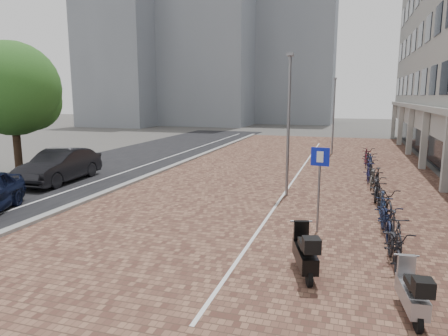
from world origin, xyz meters
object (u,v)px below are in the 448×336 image
at_px(scooter_back, 412,291).
at_px(car_dark, 60,166).
at_px(scooter_mid, 305,252).
at_px(parking_sign, 319,175).

bearing_deg(scooter_back, car_dark, 144.34).
relative_size(car_dark, scooter_mid, 2.88).
bearing_deg(scooter_mid, car_dark, 134.55).
bearing_deg(scooter_mid, parking_sign, 72.91).
bearing_deg(parking_sign, car_dark, 172.60).
height_order(scooter_mid, scooter_back, scooter_mid).
xyz_separation_m(scooter_mid, scooter_back, (2.13, -1.24, -0.05)).
relative_size(car_dark, parking_sign, 1.85).
height_order(scooter_back, parking_sign, parking_sign).
height_order(car_dark, parking_sign, parking_sign).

